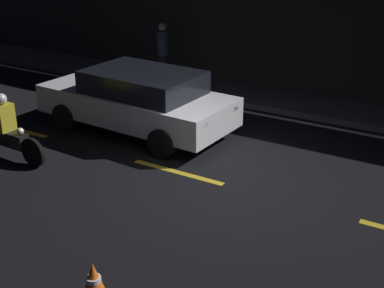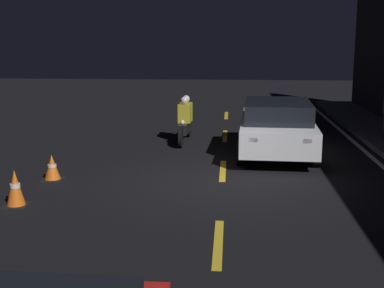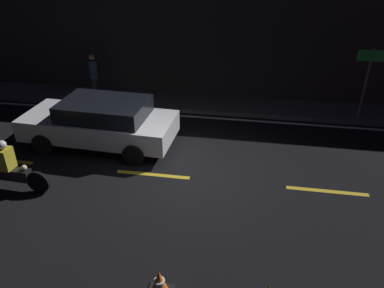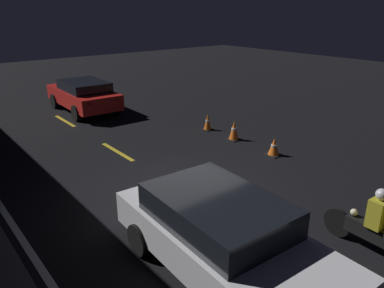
# 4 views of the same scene
# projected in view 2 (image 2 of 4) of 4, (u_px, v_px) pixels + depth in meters

# --- Properties ---
(ground_plane) EXTENTS (56.00, 56.00, 0.00)m
(ground_plane) POSITION_uv_depth(u_px,v_px,m) (222.00, 182.00, 11.57)
(ground_plane) COLOR black
(lane_dash_a) EXTENTS (2.00, 0.14, 0.01)m
(lane_dash_a) POSITION_uv_depth(u_px,v_px,m) (226.00, 115.00, 21.35)
(lane_dash_a) COLOR gold
(lane_dash_a) RESTS_ON ground
(lane_dash_b) EXTENTS (2.00, 0.14, 0.01)m
(lane_dash_b) POSITION_uv_depth(u_px,v_px,m) (225.00, 136.00, 16.95)
(lane_dash_b) COLOR gold
(lane_dash_b) RESTS_ON ground
(lane_dash_c) EXTENTS (2.00, 0.14, 0.01)m
(lane_dash_c) POSITION_uv_depth(u_px,v_px,m) (223.00, 171.00, 12.55)
(lane_dash_c) COLOR gold
(lane_dash_c) RESTS_ON ground
(lane_dash_d) EXTENTS (2.00, 0.14, 0.01)m
(lane_dash_d) POSITION_uv_depth(u_px,v_px,m) (218.00, 243.00, 8.15)
(lane_dash_d) COLOR gold
(lane_dash_d) RESTS_ON ground
(sedan_white) EXTENTS (4.59, 2.17, 1.44)m
(sedan_white) POSITION_uv_depth(u_px,v_px,m) (277.00, 126.00, 14.20)
(sedan_white) COLOR silver
(sedan_white) RESTS_ON ground
(motorcycle) EXTENTS (2.31, 0.39, 1.37)m
(motorcycle) POSITION_uv_depth(u_px,v_px,m) (185.00, 121.00, 15.92)
(motorcycle) COLOR black
(motorcycle) RESTS_ON ground
(traffic_cone_near) EXTENTS (0.46, 0.46, 0.57)m
(traffic_cone_near) POSITION_uv_depth(u_px,v_px,m) (52.00, 168.00, 11.67)
(traffic_cone_near) COLOR black
(traffic_cone_near) RESTS_ON ground
(traffic_cone_mid) EXTENTS (0.44, 0.44, 0.69)m
(traffic_cone_mid) POSITION_uv_depth(u_px,v_px,m) (15.00, 189.00, 9.85)
(traffic_cone_mid) COLOR black
(traffic_cone_mid) RESTS_ON ground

